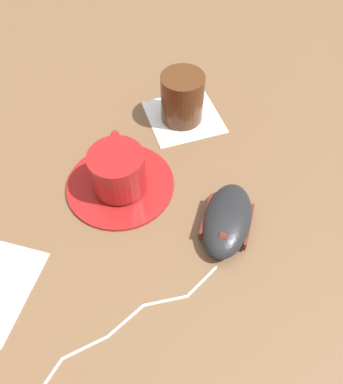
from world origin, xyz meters
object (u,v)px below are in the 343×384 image
(coffee_cup, at_px, (116,169))
(saucer, at_px, (121,183))
(computer_mouse, at_px, (227,220))
(drinking_glass, at_px, (182,98))

(coffee_cup, bearing_deg, saucer, 119.23)
(coffee_cup, height_order, computer_mouse, coffee_cup)
(coffee_cup, bearing_deg, drinking_glass, 138.04)
(computer_mouse, relative_size, drinking_glass, 1.67)
(saucer, relative_size, coffee_cup, 1.50)
(coffee_cup, relative_size, drinking_glass, 1.31)
(saucer, relative_size, drinking_glass, 1.96)
(saucer, bearing_deg, drinking_glass, 138.52)
(computer_mouse, height_order, drinking_glass, drinking_glass)
(saucer, distance_m, coffee_cup, 0.03)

